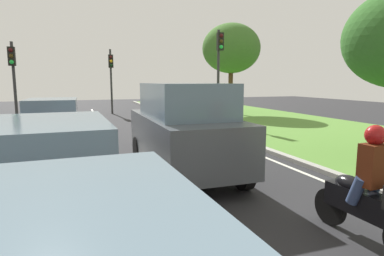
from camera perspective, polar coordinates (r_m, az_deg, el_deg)
The scene contains 14 objects.
ground_plane at distance 12.44m, azimuth -10.98°, elevation -2.67°, with size 60.00×60.00×0.00m, color #262628.
lane_line_center at distance 12.35m, azimuth -14.19°, elevation -2.83°, with size 0.12×32.00×0.01m, color silver.
lane_line_right_edge at distance 13.43m, azimuth 4.39°, elevation -1.72°, with size 0.12×32.00×0.01m, color silver.
grass_verge_right at distance 16.03m, azimuth 20.63°, elevation -0.50°, with size 9.00×48.00×0.06m, color #548433.
curb_right at distance 13.63m, azimuth 6.32°, elevation -1.36°, with size 0.24×48.00×0.12m, color #9E9B93.
car_suv_ahead at distance 7.96m, azimuth -1.43°, elevation -0.14°, with size 2.00×4.51×2.28m.
car_sedan_left_lane at distance 4.58m, azimuth -24.57°, elevation -10.47°, with size 1.96×4.36×1.86m.
car_hatchback_far at distance 11.35m, azimuth -23.23°, elevation 0.27°, with size 1.80×3.74×1.78m.
motorcycle at distance 5.31m, azimuth 29.25°, elevation -12.19°, with size 0.41×1.90×1.01m.
rider_person at distance 5.17m, azimuth 29.31°, elevation -5.57°, with size 0.51×0.41×1.16m.
traffic_light_near_right at distance 17.40m, azimuth 4.84°, elevation 11.80°, with size 0.32×0.50×4.98m.
traffic_light_overhead_left at distance 18.18m, azimuth -29.04°, elevation 8.91°, with size 0.32×0.50×4.23m.
traffic_light_far_median at distance 23.79m, azimuth -14.10°, elevation 9.67°, with size 0.32×0.50×4.54m.
tree_roadside_far at distance 23.27m, azimuth 6.93°, elevation 13.74°, with size 4.02×4.02×6.29m.
Camera 1 is at (-1.77, 1.92, 2.33)m, focal length 30.22 mm.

